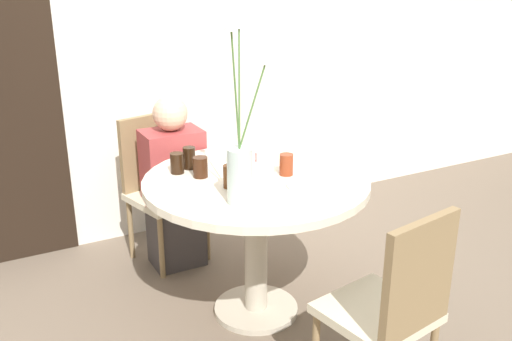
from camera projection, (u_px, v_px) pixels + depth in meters
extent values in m
plane|color=#6B5B4C|center=(256.00, 311.00, 3.06)|extent=(16.00, 16.00, 0.00)
cube|color=silver|center=(164.00, 39.00, 3.65)|extent=(8.00, 0.05, 2.60)
cylinder|color=beige|center=(256.00, 182.00, 2.81)|extent=(1.11, 1.11, 0.04)
cylinder|color=#B7AD99|center=(256.00, 248.00, 2.93)|extent=(0.12, 0.12, 0.69)
cylinder|color=#B7AD99|center=(256.00, 308.00, 3.05)|extent=(0.45, 0.45, 0.03)
cube|color=beige|center=(167.00, 197.00, 3.47)|extent=(0.49, 0.49, 0.04)
cube|color=olive|center=(148.00, 152.00, 3.51)|extent=(0.38, 0.13, 0.46)
cylinder|color=olive|center=(161.00, 248.00, 3.32)|extent=(0.03, 0.03, 0.39)
cylinder|color=olive|center=(207.00, 230.00, 3.54)|extent=(0.03, 0.03, 0.39)
cylinder|color=olive|center=(131.00, 229.00, 3.55)|extent=(0.03, 0.03, 0.39)
cylinder|color=olive|center=(176.00, 214.00, 3.77)|extent=(0.03, 0.03, 0.39)
cube|color=beige|center=(376.00, 313.00, 2.32)|extent=(0.46, 0.46, 0.04)
cube|color=olive|center=(419.00, 277.00, 2.10)|extent=(0.38, 0.10, 0.46)
cylinder|color=olive|center=(369.00, 323.00, 2.62)|extent=(0.03, 0.03, 0.39)
cylinder|color=white|center=(256.00, 170.00, 2.78)|extent=(0.18, 0.18, 0.08)
cylinder|color=#E54C4C|center=(256.00, 158.00, 2.76)|extent=(0.01, 0.01, 0.04)
cylinder|color=#B2C6C1|center=(240.00, 176.00, 2.47)|extent=(0.11, 0.11, 0.25)
cylinder|color=#4C7538|center=(253.00, 105.00, 2.38)|extent=(0.12, 0.03, 0.38)
cone|color=silver|center=(267.00, 59.00, 2.33)|extent=(0.04, 0.04, 0.05)
cylinder|color=#4C7538|center=(239.00, 87.00, 2.37)|extent=(0.05, 0.08, 0.51)
cone|color=silver|center=(239.00, 23.00, 2.32)|extent=(0.04, 0.04, 0.04)
cylinder|color=#4C7538|center=(235.00, 89.00, 2.31)|extent=(0.06, 0.05, 0.53)
cone|color=silver|center=(231.00, 23.00, 2.19)|extent=(0.06, 0.06, 0.06)
cylinder|color=silver|center=(310.00, 186.00, 2.69)|extent=(0.22, 0.22, 0.01)
cylinder|color=black|center=(177.00, 163.00, 2.85)|extent=(0.07, 0.07, 0.10)
cylinder|color=maroon|center=(286.00, 164.00, 2.83)|extent=(0.07, 0.07, 0.11)
cylinder|color=black|center=(189.00, 158.00, 2.91)|extent=(0.06, 0.06, 0.11)
cylinder|color=#33190C|center=(200.00, 167.00, 2.80)|extent=(0.07, 0.07, 0.10)
cylinder|color=#51280F|center=(230.00, 176.00, 2.66)|extent=(0.06, 0.06, 0.11)
cube|color=#383333|center=(176.00, 231.00, 3.48)|extent=(0.31, 0.24, 0.43)
cube|color=#993838|center=(173.00, 165.00, 3.34)|extent=(0.34, 0.24, 0.42)
sphere|color=#D1A889|center=(170.00, 114.00, 3.23)|extent=(0.20, 0.20, 0.20)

